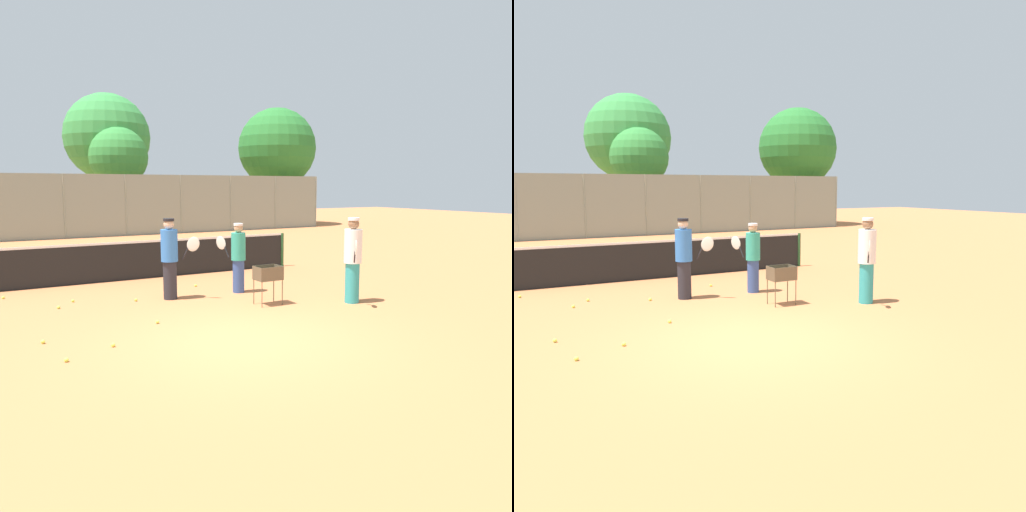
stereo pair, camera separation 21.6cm
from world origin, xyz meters
TOP-DOWN VIEW (x-y plane):
  - ground_plane at (0.00, 0.00)m, footprint 80.00×80.00m
  - tennis_net at (0.00, 6.37)m, footprint 9.64×0.10m
  - back_fence at (-0.00, 18.74)m, footprint 30.27×0.08m
  - tree_0 at (3.52, 21.85)m, footprint 3.32×3.32m
  - tree_1 at (13.96, 21.61)m, footprint 5.17×5.17m
  - tree_4 at (3.44, 24.14)m, footprint 5.14×5.14m
  - player_white_outfit at (1.68, 3.48)m, footprint 0.52×0.83m
  - player_red_cap at (-0.01, 3.58)m, footprint 0.81×0.65m
  - player_yellow_shirt at (3.37, 1.27)m, footprint 0.64×0.83m
  - ball_cart at (1.66, 2.03)m, footprint 0.56×0.41m
  - tennis_ball_0 at (1.03, 4.61)m, footprint 0.07×0.07m
  - tennis_ball_1 at (-3.37, 5.46)m, footprint 0.07×0.07m
  - tennis_ball_2 at (-2.39, 3.85)m, footprint 0.07×0.07m
  - tennis_ball_3 at (-2.03, 4.34)m, footprint 0.07×0.07m
  - tennis_ball_4 at (-0.94, 1.73)m, footprint 0.07×0.07m
  - tennis_ball_5 at (-2.00, 0.74)m, footprint 0.07×0.07m
  - tennis_ball_6 at (-2.96, 1.47)m, footprint 0.07×0.07m
  - tennis_ball_7 at (-2.77, 0.37)m, footprint 0.07×0.07m
  - tennis_ball_8 at (-0.78, 3.74)m, footprint 0.07×0.07m
  - parked_car at (4.77, 23.66)m, footprint 4.20×1.70m

SIDE VIEW (x-z plane):
  - ground_plane at x=0.00m, z-range 0.00..0.00m
  - tennis_ball_0 at x=1.03m, z-range 0.00..0.07m
  - tennis_ball_1 at x=-3.37m, z-range 0.00..0.07m
  - tennis_ball_2 at x=-2.39m, z-range 0.00..0.07m
  - tennis_ball_3 at x=-2.03m, z-range 0.00..0.07m
  - tennis_ball_4 at x=-0.94m, z-range 0.00..0.07m
  - tennis_ball_5 at x=-2.00m, z-range 0.00..0.07m
  - tennis_ball_6 at x=-2.96m, z-range 0.00..0.07m
  - tennis_ball_7 at x=-2.77m, z-range 0.00..0.07m
  - tennis_ball_8 at x=-0.78m, z-range 0.00..0.07m
  - tennis_net at x=0.00m, z-range 0.02..1.09m
  - ball_cart at x=1.66m, z-range 0.20..1.05m
  - parked_car at x=4.77m, z-range -0.14..1.46m
  - player_white_outfit at x=1.68m, z-range 0.03..1.72m
  - player_red_cap at x=-0.01m, z-range 0.03..1.88m
  - player_yellow_shirt at x=3.37m, z-range 0.03..1.92m
  - back_fence at x=0.00m, z-range 0.00..3.17m
  - tree_0 at x=3.52m, z-range 1.23..7.12m
  - tree_1 at x=13.96m, z-range 1.23..8.91m
  - tree_4 at x=3.44m, z-range 1.44..9.53m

